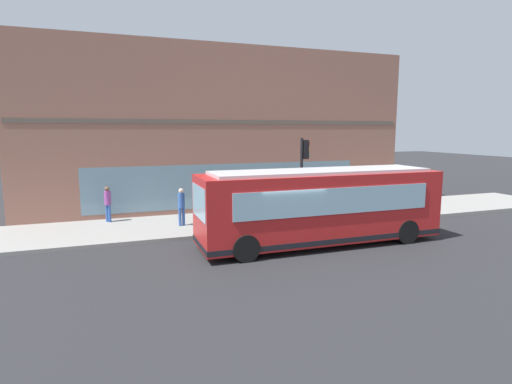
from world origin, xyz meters
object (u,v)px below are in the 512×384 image
object	(u,v)px
pedestrian_by_light_pole	(181,204)
city_bus_nearside	(320,207)
fire_hydrant	(358,206)
pedestrian_near_hydrant	(108,201)
pedestrian_walking_along_curb	(217,203)
newspaper_vending_box	(304,207)
traffic_light_near_corner	(304,164)

from	to	relation	value
pedestrian_by_light_pole	city_bus_nearside	bearing A→B (deg)	-132.77
city_bus_nearside	pedestrian_by_light_pole	bearing A→B (deg)	47.23
fire_hydrant	pedestrian_near_hydrant	xyz separation A→B (m)	(2.16, 12.97, 0.66)
pedestrian_by_light_pole	pedestrian_walking_along_curb	bearing A→B (deg)	-81.42
pedestrian_walking_along_curb	newspaper_vending_box	xyz separation A→B (m)	(-0.05, -4.78, -0.48)
pedestrian_by_light_pole	pedestrian_near_hydrant	bearing A→B (deg)	58.53
pedestrian_near_hydrant	newspaper_vending_box	world-z (taller)	pedestrian_near_hydrant
traffic_light_near_corner	pedestrian_walking_along_curb	size ratio (longest dim) A/B	2.54
pedestrian_near_hydrant	newspaper_vending_box	distance (m)	10.02
city_bus_nearside	fire_hydrant	size ratio (longest dim) A/B	13.58
fire_hydrant	city_bus_nearside	bearing A→B (deg)	132.58
pedestrian_near_hydrant	fire_hydrant	bearing A→B (deg)	-99.46
city_bus_nearside	pedestrian_near_hydrant	bearing A→B (deg)	51.36
city_bus_nearside	pedestrian_by_light_pole	xyz separation A→B (m)	(4.54, 4.90, -0.37)
pedestrian_near_hydrant	pedestrian_walking_along_curb	world-z (taller)	pedestrian_near_hydrant
traffic_light_near_corner	newspaper_vending_box	distance (m)	3.05
fire_hydrant	pedestrian_near_hydrant	size ratio (longest dim) A/B	0.42
pedestrian_by_light_pole	newspaper_vending_box	distance (m)	6.59
city_bus_nearside	newspaper_vending_box	bearing A→B (deg)	-19.17
pedestrian_walking_along_curb	fire_hydrant	bearing A→B (deg)	-93.01
newspaper_vending_box	fire_hydrant	bearing A→B (deg)	-96.64
fire_hydrant	newspaper_vending_box	xyz separation A→B (m)	(0.36, 3.12, 0.09)
city_bus_nearside	pedestrian_walking_along_curb	world-z (taller)	city_bus_nearside
pedestrian_near_hydrant	newspaper_vending_box	xyz separation A→B (m)	(-1.80, -9.84, -0.57)
traffic_light_near_corner	pedestrian_near_hydrant	bearing A→B (deg)	69.08
city_bus_nearside	newspaper_vending_box	distance (m)	5.12
traffic_light_near_corner	pedestrian_walking_along_curb	bearing A→B (deg)	66.66
traffic_light_near_corner	newspaper_vending_box	xyz separation A→B (m)	(1.63, -0.88, -2.42)
city_bus_nearside	pedestrian_near_hydrant	world-z (taller)	city_bus_nearside
pedestrian_by_light_pole	fire_hydrant	bearing A→B (deg)	-90.88
city_bus_nearside	pedestrian_by_light_pole	world-z (taller)	city_bus_nearside
pedestrian_near_hydrant	newspaper_vending_box	size ratio (longest dim) A/B	1.96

